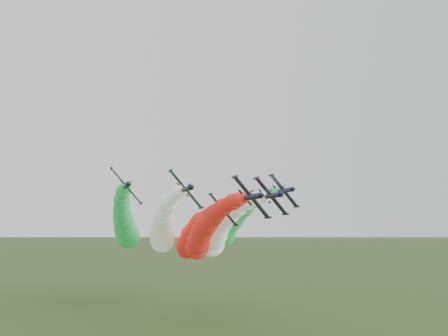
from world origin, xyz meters
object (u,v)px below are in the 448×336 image
(jet_lead, at_px, (203,234))
(jet_trail, at_px, (191,238))
(jet_outer_right, at_px, (232,224))
(jet_inner_left, at_px, (163,228))
(jet_outer_left, at_px, (125,225))
(jet_inner_right, at_px, (218,232))

(jet_lead, height_order, jet_trail, jet_lead)
(jet_lead, distance_m, jet_outer_right, 26.93)
(jet_outer_right, bearing_deg, jet_inner_left, -164.29)
(jet_outer_right, distance_m, jet_trail, 16.59)
(jet_outer_left, bearing_deg, jet_inner_right, -24.80)
(jet_outer_left, distance_m, jet_trail, 25.04)
(jet_outer_left, height_order, jet_trail, jet_outer_left)
(jet_lead, relative_size, jet_outer_left, 1.00)
(jet_inner_right, xyz_separation_m, jet_trail, (-5.55, 17.92, -2.57))
(jet_inner_left, height_order, jet_trail, jet_inner_left)
(jet_inner_left, height_order, jet_outer_right, jet_outer_right)
(jet_lead, relative_size, jet_outer_right, 1.00)
(jet_lead, height_order, jet_inner_left, jet_inner_left)
(jet_outer_right, xyz_separation_m, jet_trail, (-13.83, 7.63, -5.07))
(jet_lead, height_order, jet_outer_right, jet_outer_right)
(jet_inner_left, bearing_deg, jet_outer_left, 136.33)
(jet_outer_right, bearing_deg, jet_lead, -127.77)
(jet_outer_right, bearing_deg, jet_inner_right, -128.83)
(jet_lead, relative_size, jet_inner_left, 1.00)
(jet_inner_left, distance_m, jet_trail, 20.16)
(jet_outer_left, bearing_deg, jet_lead, -48.68)
(jet_lead, distance_m, jet_outer_left, 32.90)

